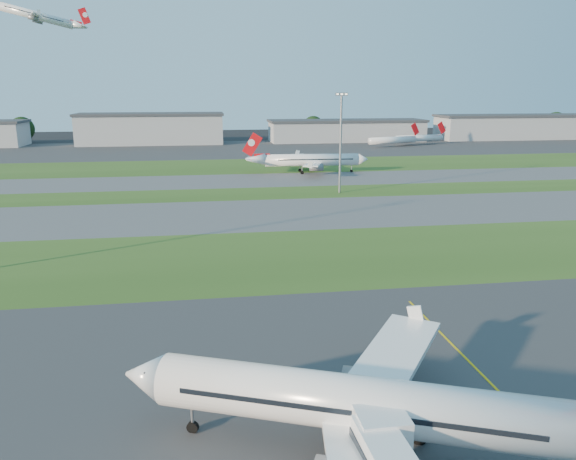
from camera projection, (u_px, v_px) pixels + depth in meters
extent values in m
plane|color=black|center=(488.00, 449.00, 42.77)|extent=(700.00, 700.00, 0.00)
cube|color=#333335|center=(488.00, 449.00, 42.77)|extent=(300.00, 70.00, 0.01)
cube|color=#2E4E1A|center=(333.00, 255.00, 92.60)|extent=(300.00, 34.00, 0.01)
cube|color=#515154|center=(298.00, 213.00, 124.23)|extent=(300.00, 32.00, 0.01)
cube|color=#2E4E1A|center=(282.00, 193.00, 148.19)|extent=(300.00, 18.00, 0.01)
cube|color=#515154|center=(272.00, 180.00, 169.28)|extent=(300.00, 26.00, 0.01)
cube|color=#2E4E1A|center=(260.00, 166.00, 200.90)|extent=(300.00, 40.00, 0.01)
cube|color=#333335|center=(247.00, 149.00, 258.41)|extent=(400.00, 80.00, 0.01)
cube|color=gold|center=(549.00, 443.00, 43.51)|extent=(0.25, 60.00, 0.02)
cube|color=white|center=(381.00, 434.00, 37.89)|extent=(3.40, 3.00, 3.00)
cylinder|color=white|center=(369.00, 405.00, 40.55)|extent=(31.06, 15.92, 4.04)
cube|color=white|center=(391.00, 360.00, 48.46)|extent=(13.33, 15.69, 1.64)
cylinder|color=slate|center=(369.00, 383.00, 46.90)|extent=(5.07, 3.97, 2.45)
cylinder|color=white|center=(312.00, 160.00, 182.44)|extent=(30.66, 5.22, 3.87)
cube|color=red|center=(252.00, 144.00, 179.14)|extent=(6.61, 0.65, 7.70)
cube|color=white|center=(305.00, 159.00, 190.30)|extent=(7.51, 15.86, 1.57)
cube|color=white|center=(313.00, 165.00, 174.61)|extent=(8.74, 15.93, 1.57)
cylinder|color=slate|center=(311.00, 163.00, 188.58)|extent=(4.37, 2.53, 2.34)
cylinder|color=slate|center=(316.00, 167.00, 177.20)|extent=(4.37, 2.53, 2.34)
cylinder|color=white|center=(37.00, 16.00, 211.28)|extent=(25.84, 5.89, 3.25)
cube|color=red|center=(82.00, 5.00, 214.22)|extent=(5.54, 0.87, 6.47)
cube|color=white|center=(37.00, 15.00, 205.18)|extent=(7.99, 13.36, 1.32)
cube|color=white|center=(43.00, 19.00, 218.00)|extent=(5.60, 13.23, 1.32)
cylinder|color=slate|center=(34.00, 18.00, 206.86)|extent=(3.77, 2.33, 1.97)
cylinder|color=slate|center=(39.00, 21.00, 216.15)|extent=(3.77, 2.33, 1.97)
cylinder|color=white|center=(392.00, 140.00, 265.28)|extent=(25.80, 10.64, 3.20)
cube|color=red|center=(415.00, 129.00, 269.58)|extent=(5.04, 1.79, 6.16)
cylinder|color=white|center=(419.00, 138.00, 275.67)|extent=(26.04, 9.07, 3.20)
cube|color=red|center=(442.00, 128.00, 279.23)|extent=(5.11, 1.48, 6.16)
cylinder|color=gray|center=(340.00, 145.00, 145.45)|extent=(0.60, 0.60, 25.00)
cube|color=gray|center=(342.00, 94.00, 142.30)|extent=(3.20, 0.50, 0.80)
cube|color=#FFF2CC|center=(342.00, 94.00, 142.30)|extent=(2.80, 0.70, 0.35)
cube|color=#A5A8AD|center=(151.00, 130.00, 278.79)|extent=(70.00, 22.00, 14.00)
cube|color=#383A3F|center=(150.00, 114.00, 276.94)|extent=(71.40, 23.00, 1.20)
cube|color=#A5A8AD|center=(346.00, 132.00, 294.09)|extent=(80.00, 22.00, 10.00)
cube|color=#383A3F|center=(347.00, 121.00, 292.72)|extent=(81.60, 23.00, 1.20)
cube|color=#A5A8AD|center=(523.00, 128.00, 308.66)|extent=(95.00, 22.00, 12.00)
cube|color=#383A3F|center=(524.00, 116.00, 307.05)|extent=(96.90, 23.00, 1.20)
cylinder|color=black|center=(23.00, 139.00, 284.71)|extent=(1.00, 1.00, 4.40)
sphere|color=black|center=(22.00, 129.00, 283.50)|extent=(12.10, 12.10, 12.10)
cylinder|color=black|center=(202.00, 138.00, 294.30)|extent=(1.00, 1.00, 3.60)
sphere|color=black|center=(202.00, 130.00, 293.32)|extent=(9.90, 9.90, 9.90)
cylinder|color=black|center=(313.00, 135.00, 305.99)|extent=(1.00, 1.00, 4.20)
sphere|color=black|center=(313.00, 127.00, 304.84)|extent=(11.55, 11.55, 11.55)
cylinder|color=black|center=(445.00, 134.00, 315.24)|extent=(1.00, 1.00, 3.80)
sphere|color=black|center=(445.00, 127.00, 314.19)|extent=(10.45, 10.45, 10.45)
cylinder|color=black|center=(555.00, 132.00, 329.34)|extent=(1.00, 1.00, 4.60)
sphere|color=black|center=(556.00, 123.00, 328.08)|extent=(12.65, 12.65, 12.65)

